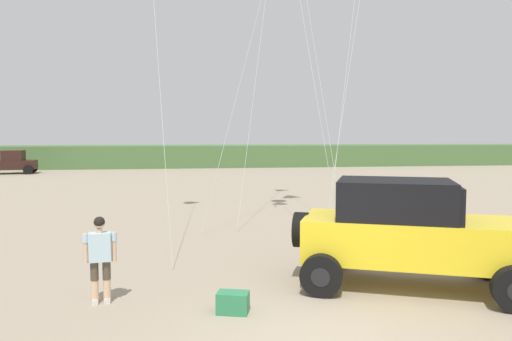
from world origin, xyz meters
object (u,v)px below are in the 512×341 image
Objects in this scene: cooler_box at (233,303)px; distant_pickup at (8,163)px; jeep at (408,231)px; person_watching at (100,255)px.

cooler_box is 37.93m from distant_pickup.
distant_pickup is (-19.24, 33.71, -0.26)m from jeep.
jeep is at bearing 0.47° from person_watching.
jeep is 4.02m from cooler_box.
cooler_box is at bearing -19.76° from person_watching.
distant_pickup reaches higher than cooler_box.
jeep is at bearing -60.29° from distant_pickup.
distant_pickup is at bearing 130.59° from cooler_box.
cooler_box is 0.12× the size of distant_pickup.
jeep is 3.00× the size of person_watching.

